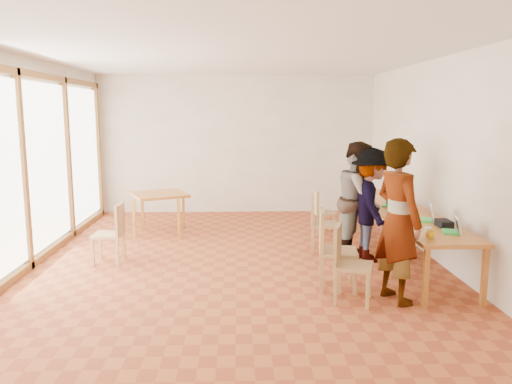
{
  "coord_description": "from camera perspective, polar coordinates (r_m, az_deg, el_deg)",
  "views": [
    {
      "loc": [
        0.04,
        -6.96,
        2.22
      ],
      "look_at": [
        0.28,
        -0.04,
        1.1
      ],
      "focal_mm": 35.0,
      "sensor_mm": 36.0,
      "label": 1
    }
  ],
  "objects": [
    {
      "name": "ground",
      "position": [
        7.31,
        -2.25,
        -8.5
      ],
      "size": [
        8.0,
        8.0,
        0.0
      ],
      "primitive_type": "plane",
      "color": "#AB5329",
      "rests_on": "ground"
    },
    {
      "name": "wall_back",
      "position": [
        10.99,
        -2.23,
        5.44
      ],
      "size": [
        6.0,
        0.1,
        3.0
      ],
      "primitive_type": "cube",
      "color": "white",
      "rests_on": "ground"
    },
    {
      "name": "wall_front",
      "position": [
        3.05,
        -2.69,
        -4.52
      ],
      "size": [
        6.0,
        0.1,
        3.0
      ],
      "primitive_type": "cube",
      "color": "white",
      "rests_on": "ground"
    },
    {
      "name": "wall_right",
      "position": [
        7.6,
        20.95,
        3.15
      ],
      "size": [
        0.1,
        8.0,
        3.0
      ],
      "primitive_type": "cube",
      "color": "white",
      "rests_on": "ground"
    },
    {
      "name": "window_wall",
      "position": [
        7.62,
        -25.23,
        2.89
      ],
      "size": [
        0.1,
        8.0,
        3.0
      ],
      "primitive_type": "cube",
      "color": "white",
      "rests_on": "ground"
    },
    {
      "name": "ceiling",
      "position": [
        7.01,
        -2.41,
        15.74
      ],
      "size": [
        6.0,
        8.0,
        0.04
      ],
      "primitive_type": "cube",
      "color": "white",
      "rests_on": "wall_back"
    },
    {
      "name": "communal_table",
      "position": [
        7.85,
        16.3,
        -2.32
      ],
      "size": [
        0.8,
        4.0,
        0.75
      ],
      "color": "#AE6426",
      "rests_on": "ground"
    },
    {
      "name": "side_table",
      "position": [
        9.25,
        -10.99,
        -0.62
      ],
      "size": [
        0.9,
        0.9,
        0.75
      ],
      "rotation": [
        0.0,
        0.0,
        0.42
      ],
      "color": "#AE6426",
      "rests_on": "ground"
    },
    {
      "name": "chair_near",
      "position": [
        5.98,
        10.18,
        -7.08
      ],
      "size": [
        0.54,
        0.54,
        0.49
      ],
      "rotation": [
        0.0,
        0.0,
        -0.33
      ],
      "color": "tan",
      "rests_on": "ground"
    },
    {
      "name": "chair_mid",
      "position": [
        6.34,
        8.43,
        -5.56
      ],
      "size": [
        0.53,
        0.53,
        0.54
      ],
      "rotation": [
        0.0,
        0.0,
        -0.14
      ],
      "color": "tan",
      "rests_on": "ground"
    },
    {
      "name": "chair_far",
      "position": [
        8.04,
        7.12,
        -2.8
      ],
      "size": [
        0.48,
        0.48,
        0.49
      ],
      "rotation": [
        0.0,
        0.0,
        -0.13
      ],
      "color": "tan",
      "rests_on": "ground"
    },
    {
      "name": "chair_empty",
      "position": [
        9.19,
        7.34,
        -1.74
      ],
      "size": [
        0.4,
        0.4,
        0.42
      ],
      "rotation": [
        0.0,
        0.0,
        0.08
      ],
      "color": "tan",
      "rests_on": "ground"
    },
    {
      "name": "chair_spare",
      "position": [
        7.64,
        -15.92,
        -3.85
      ],
      "size": [
        0.43,
        0.43,
        0.47
      ],
      "rotation": [
        0.0,
        0.0,
        3.11
      ],
      "color": "tan",
      "rests_on": "ground"
    },
    {
      "name": "person_near",
      "position": [
        6.03,
        15.93,
        -3.21
      ],
      "size": [
        0.68,
        0.82,
        1.93
      ],
      "primitive_type": "imported",
      "rotation": [
        0.0,
        0.0,
        1.94
      ],
      "color": "gray",
      "rests_on": "ground"
    },
    {
      "name": "person_mid",
      "position": [
        7.78,
        11.7,
        -0.85
      ],
      "size": [
        0.94,
        1.05,
        1.78
      ],
      "primitive_type": "imported",
      "rotation": [
        0.0,
        0.0,
        1.2
      ],
      "color": "gray",
      "rests_on": "ground"
    },
    {
      "name": "person_far",
      "position": [
        7.61,
        13.04,
        -1.44
      ],
      "size": [
        0.65,
        1.1,
        1.69
      ],
      "primitive_type": "imported",
      "rotation": [
        0.0,
        0.0,
        1.55
      ],
      "color": "gray",
      "rests_on": "ground"
    },
    {
      "name": "laptop_near",
      "position": [
        6.57,
        21.72,
        -3.91
      ],
      "size": [
        0.26,
        0.28,
        0.2
      ],
      "rotation": [
        0.0,
        0.0,
        -0.26
      ],
      "color": "#31D04C",
      "rests_on": "communal_table"
    },
    {
      "name": "laptop_mid",
      "position": [
        7.16,
        19.1,
        -2.67
      ],
      "size": [
        0.31,
        0.33,
        0.23
      ],
      "rotation": [
        0.0,
        0.0,
        -0.36
      ],
      "color": "#31D04C",
      "rests_on": "communal_table"
    },
    {
      "name": "laptop_far",
      "position": [
        8.09,
        15.1,
        -1.25
      ],
      "size": [
        0.25,
        0.26,
        0.18
      ],
      "rotation": [
        0.0,
        0.0,
        -0.44
      ],
      "color": "#31D04C",
      "rests_on": "communal_table"
    },
    {
      "name": "yellow_mug",
      "position": [
        6.21,
        19.31,
        -4.61
      ],
      "size": [
        0.11,
        0.11,
        0.09
      ],
      "primitive_type": "imported",
      "rotation": [
        0.0,
        0.0,
        -0.02
      ],
      "color": "gold",
      "rests_on": "communal_table"
    },
    {
      "name": "green_bottle",
      "position": [
        8.08,
        14.88,
        -0.59
      ],
      "size": [
        0.07,
        0.07,
        0.28
      ],
      "primitive_type": "cylinder",
      "color": "#187C46",
      "rests_on": "communal_table"
    },
    {
      "name": "clear_glass",
      "position": [
        9.28,
        14.27,
        0.08
      ],
      "size": [
        0.07,
        0.07,
        0.09
      ],
      "primitive_type": "cylinder",
      "color": "silver",
      "rests_on": "communal_table"
    },
    {
      "name": "condiment_cup",
      "position": [
        6.52,
        19.07,
        -4.1
      ],
      "size": [
        0.08,
        0.08,
        0.06
      ],
      "primitive_type": "cylinder",
      "color": "white",
      "rests_on": "communal_table"
    },
    {
      "name": "pink_phone",
      "position": [
        8.01,
        15.15,
        -1.65
      ],
      "size": [
        0.05,
        0.1,
        0.01
      ],
      "primitive_type": "cube",
      "color": "#DF438B",
      "rests_on": "communal_table"
    },
    {
      "name": "black_pouch",
      "position": [
        6.87,
        20.69,
        -3.4
      ],
      "size": [
        0.16,
        0.26,
        0.09
      ],
      "primitive_type": "cube",
      "color": "black",
      "rests_on": "communal_table"
    }
  ]
}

